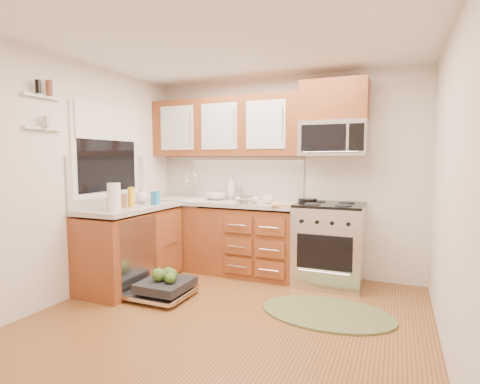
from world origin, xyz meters
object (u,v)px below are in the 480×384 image
at_px(rug, 327,313).
at_px(bowl_b, 216,196).
at_px(range, 329,244).
at_px(skillet, 308,200).
at_px(cutting_board, 283,205).
at_px(sink, 185,208).
at_px(stock_pot, 246,199).
at_px(bowl_a, 247,201).
at_px(paper_towel_roll, 114,197).
at_px(dishwasher, 163,288).
at_px(upper_cabinets, 225,128).
at_px(microwave, 333,139).
at_px(cup, 268,199).

distance_m(rug, bowl_b, 2.12).
xyz_separation_m(range, rug, (0.14, -0.88, -0.46)).
relative_size(skillet, cutting_board, 0.82).
xyz_separation_m(sink, stock_pot, (0.97, -0.20, 0.18)).
distance_m(sink, skillet, 1.66).
bearing_deg(bowl_a, bowl_b, 155.41).
distance_m(skillet, paper_towel_roll, 2.20).
xyz_separation_m(cutting_board, paper_towel_roll, (-1.49, -1.10, 0.13)).
bearing_deg(cutting_board, dishwasher, -138.50).
xyz_separation_m(stock_pot, bowl_a, (-0.01, 0.03, -0.02)).
bearing_deg(bowl_b, upper_cabinets, 40.34).
bearing_deg(bowl_b, dishwasher, -91.91).
bearing_deg(cutting_board, sink, 172.04).
bearing_deg(skillet, paper_towel_roll, -141.09).
height_order(upper_cabinets, range, upper_cabinets).
bearing_deg(paper_towel_roll, microwave, 35.64).
bearing_deg(skillet, cup, -158.21).
height_order(range, cutting_board, range).
bearing_deg(upper_cabinets, paper_towel_roll, -112.04).
distance_m(skillet, cup, 0.47).
xyz_separation_m(microwave, cup, (-0.72, -0.22, -0.72)).
distance_m(sink, cup, 1.23).
xyz_separation_m(rug, cutting_board, (-0.64, 0.67, 0.92)).
distance_m(sink, paper_towel_roll, 1.33).
height_order(microwave, cutting_board, microwave).
height_order(upper_cabinets, paper_towel_roll, upper_cabinets).
bearing_deg(cup, bowl_b, 168.11).
height_order(upper_cabinets, cup, upper_cabinets).
bearing_deg(skillet, cutting_board, -127.76).
xyz_separation_m(stock_pot, bowl_b, (-0.54, 0.27, -0.01)).
bearing_deg(range, dishwasher, -143.73).
bearing_deg(cup, rug, -42.33).
bearing_deg(bowl_b, paper_towel_roll, -109.77).
xyz_separation_m(rug, stock_pot, (-1.10, 0.67, 0.97)).
bearing_deg(cup, range, 8.00).
distance_m(sink, bowl_a, 0.99).
xyz_separation_m(cutting_board, cup, (-0.22, 0.11, 0.04)).
relative_size(upper_cabinets, rug, 1.64).
bearing_deg(skillet, bowl_a, -159.70).
xyz_separation_m(microwave, bowl_b, (-1.50, -0.06, -0.73)).
bearing_deg(dishwasher, stock_pot, 57.72).
bearing_deg(paper_towel_roll, upper_cabinets, 67.96).
relative_size(microwave, sink, 1.23).
relative_size(microwave, cutting_board, 2.72).
distance_m(range, bowl_a, 1.10).
height_order(range, bowl_b, bowl_b).
bearing_deg(upper_cabinets, cutting_board, -21.42).
distance_m(dishwasher, bowl_a, 1.40).
xyz_separation_m(bowl_a, cup, (0.25, 0.08, 0.02)).
distance_m(dishwasher, skillet, 1.95).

